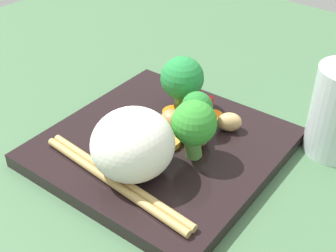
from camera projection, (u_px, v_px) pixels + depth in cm
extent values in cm
cube|color=#446C46|center=(162.00, 159.00, 53.85)|extent=(110.00, 110.00, 2.00)
cube|color=black|center=(162.00, 147.00, 52.79)|extent=(25.92, 25.92, 1.67)
ellipsoid|color=white|center=(133.00, 144.00, 45.68)|extent=(11.05, 10.84, 7.51)
cylinder|color=#5B983B|center=(181.00, 99.00, 57.32)|extent=(2.53, 2.55, 2.86)
sphere|color=#25893F|center=(182.00, 78.00, 55.58)|extent=(5.37, 5.37, 5.37)
cylinder|color=#599A42|center=(193.00, 144.00, 49.29)|extent=(2.78, 2.45, 3.39)
sphere|color=green|center=(196.00, 121.00, 47.63)|extent=(4.86, 4.86, 4.86)
cylinder|color=#60903E|center=(195.00, 122.00, 53.58)|extent=(1.78, 1.76, 2.08)
sphere|color=#298030|center=(197.00, 107.00, 52.06)|extent=(3.68, 3.68, 3.68)
cylinder|color=orange|center=(174.00, 114.00, 56.30)|extent=(3.76, 3.76, 0.74)
cylinder|color=orange|center=(144.00, 121.00, 55.04)|extent=(3.97, 3.97, 0.76)
cylinder|color=orange|center=(212.00, 117.00, 55.75)|extent=(3.66, 3.66, 0.66)
cylinder|color=orange|center=(167.00, 142.00, 51.61)|extent=(3.90, 3.90, 0.74)
cube|color=red|center=(199.00, 106.00, 56.37)|extent=(3.34, 3.60, 2.16)
cube|color=red|center=(143.00, 127.00, 52.98)|extent=(2.81, 2.81, 1.80)
ellipsoid|color=tan|center=(195.00, 135.00, 51.47)|extent=(3.51, 4.23, 2.23)
ellipsoid|color=#AE884F|center=(172.00, 119.00, 53.98)|extent=(3.30, 3.46, 2.26)
ellipsoid|color=tan|center=(229.00, 122.00, 53.47)|extent=(3.29, 3.54, 2.30)
cylinder|color=tan|center=(112.00, 182.00, 46.02)|extent=(1.82, 20.41, 0.84)
cylinder|color=tan|center=(118.00, 178.00, 46.53)|extent=(1.82, 20.41, 0.84)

